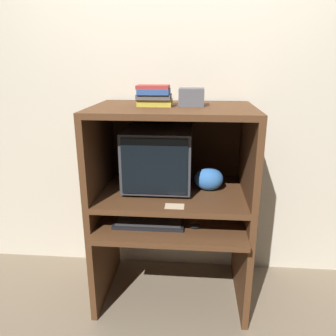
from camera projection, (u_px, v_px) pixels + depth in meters
The scene contains 12 objects.
ground_plane at pixel (168, 325), 2.11m from camera, with size 12.00×12.00×0.00m, color #756651.
wall_back at pixel (177, 108), 2.42m from camera, with size 6.00×0.06×2.60m.
desk_base at pixel (172, 246), 2.25m from camera, with size 1.01×0.75×0.64m.
desk_monitor_shelf at pixel (172, 195), 2.20m from camera, with size 1.01×0.68×0.17m.
hutch_upper at pixel (173, 134), 2.11m from camera, with size 1.01×0.68×0.56m.
crt_monitor at pixel (159, 157), 2.19m from camera, with size 0.44×0.46×0.41m.
keyboard at pixel (149, 223), 2.07m from camera, with size 0.44×0.17×0.03m.
mouse at pixel (195, 226), 2.02m from camera, with size 0.07×0.05×0.03m.
snack_bag at pixel (209, 179), 2.17m from camera, with size 0.19×0.14×0.15m.
book_stack at pixel (154, 96), 2.01m from camera, with size 0.21×0.17×0.13m.
paper_card at pixel (175, 206), 1.94m from camera, with size 0.12×0.07×0.00m.
storage_box at pixel (191, 97), 2.02m from camera, with size 0.15×0.13×0.11m.
Camera 1 is at (0.14, -1.70, 1.61)m, focal length 35.00 mm.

